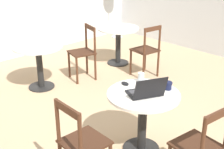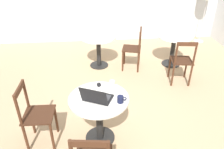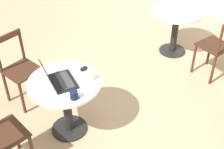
# 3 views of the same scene
# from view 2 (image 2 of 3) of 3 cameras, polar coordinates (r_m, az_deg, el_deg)

# --- Properties ---
(ground_plane) EXTENTS (16.00, 16.00, 0.00)m
(ground_plane) POSITION_cam_2_polar(r_m,az_deg,el_deg) (3.63, 1.30, -9.66)
(ground_plane) COLOR tan
(cafe_table_near) EXTENTS (0.77, 0.77, 0.70)m
(cafe_table_near) POSITION_cam_2_polar(r_m,az_deg,el_deg) (2.87, -3.38, -8.89)
(cafe_table_near) COLOR black
(cafe_table_near) RESTS_ON ground_plane
(cafe_table_mid) EXTENTS (0.77, 0.77, 0.70)m
(cafe_table_mid) POSITION_cam_2_polar(r_m,az_deg,el_deg) (5.01, 15.83, 7.98)
(cafe_table_mid) COLOR black
(cafe_table_mid) RESTS_ON ground_plane
(cafe_table_far) EXTENTS (0.77, 0.77, 0.70)m
(cafe_table_far) POSITION_cam_2_polar(r_m,az_deg,el_deg) (4.77, -3.55, 7.97)
(cafe_table_far) COLOR black
(cafe_table_far) RESTS_ON ground_plane
(chair_near_left) EXTENTS (0.39, 0.39, 0.90)m
(chair_near_left) POSITION_cam_2_polar(r_m,az_deg,el_deg) (3.03, -19.30, -10.08)
(chair_near_left) COLOR #472819
(chair_near_left) RESTS_ON ground_plane
(chair_mid_front) EXTENTS (0.43, 0.43, 0.90)m
(chair_mid_front) POSITION_cam_2_polar(r_m,az_deg,el_deg) (4.34, 17.80, 3.17)
(chair_mid_front) COLOR #472819
(chair_mid_front) RESTS_ON ground_plane
(chair_far_right) EXTENTS (0.47, 0.47, 0.90)m
(chair_far_right) POSITION_cam_2_polar(r_m,az_deg,el_deg) (4.70, 5.63, 6.61)
(chair_far_right) COLOR #472819
(chair_far_right) RESTS_ON ground_plane
(laptop) EXTENTS (0.43, 0.41, 0.24)m
(laptop) POSITION_cam_2_polar(r_m,az_deg,el_deg) (2.69, -3.99, -5.91)
(laptop) COLOR black
(laptop) RESTS_ON cafe_table_near
(mouse) EXTENTS (0.06, 0.10, 0.03)m
(mouse) POSITION_cam_2_polar(r_m,az_deg,el_deg) (2.98, -3.46, -2.63)
(mouse) COLOR black
(mouse) RESTS_ON cafe_table_near
(mug) EXTENTS (0.12, 0.08, 0.09)m
(mug) POSITION_cam_2_polar(r_m,az_deg,el_deg) (2.66, 2.26, -6.48)
(mug) COLOR #141938
(mug) RESTS_ON cafe_table_near
(drinking_glass) EXTENTS (0.07, 0.07, 0.11)m
(drinking_glass) POSITION_cam_2_polar(r_m,az_deg,el_deg) (2.90, 0.06, -2.62)
(drinking_glass) COLOR silver
(drinking_glass) RESTS_ON cafe_table_near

